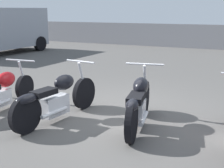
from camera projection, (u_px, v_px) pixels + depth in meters
name	position (u px, v px, depth m)	size (l,w,h in m)	color
ground_plane	(116.00, 115.00, 6.02)	(60.00, 60.00, 0.00)	#514F4C
fence_back	(208.00, 37.00, 15.81)	(40.00, 0.04, 1.23)	gray
motorcycle_slot_2	(56.00, 98.00, 5.63)	(0.66, 2.21, 1.01)	black
motorcycle_slot_3	(139.00, 103.00, 5.29)	(0.72, 2.00, 1.02)	black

